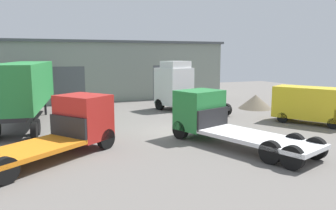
# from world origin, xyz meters

# --- Properties ---
(ground_plane) EXTENTS (60.00, 60.00, 0.00)m
(ground_plane) POSITION_xyz_m (0.00, 0.00, 0.00)
(ground_plane) COLOR slate
(warehouse_building) EXTENTS (23.55, 6.68, 6.10)m
(warehouse_building) POSITION_xyz_m (0.00, 17.08, 3.06)
(warehouse_building) COLOR gray
(warehouse_building) RESTS_ON ground_plane
(tractor_unit_white) EXTENTS (4.47, 6.95, 4.16)m
(tractor_unit_white) POSITION_xyz_m (3.24, 7.18, 1.95)
(tractor_unit_white) COLOR silver
(tractor_unit_white) RESTS_ON ground_plane
(container_trailer_green) EXTENTS (4.08, 11.01, 4.16)m
(container_trailer_green) POSITION_xyz_m (-8.56, 6.06, 2.64)
(container_trailer_green) COLOR #28843D
(container_trailer_green) RESTS_ON ground_plane
(flatbed_truck_red) EXTENTS (7.47, 6.35, 2.71)m
(flatbed_truck_red) POSITION_xyz_m (-6.69, -2.13, 1.31)
(flatbed_truck_red) COLOR red
(flatbed_truck_red) RESTS_ON ground_plane
(delivery_van_yellow) EXTENTS (4.20, 5.26, 2.51)m
(delivery_van_yellow) POSITION_xyz_m (9.54, -1.47, 1.36)
(delivery_van_yellow) COLOR yellow
(delivery_van_yellow) RESTS_ON ground_plane
(flatbed_truck_green) EXTENTS (4.80, 8.16, 2.72)m
(flatbed_truck_green) POSITION_xyz_m (0.99, -2.91, 1.30)
(flatbed_truck_green) COLOR #28843D
(flatbed_truck_green) RESTS_ON ground_plane
(gravel_pile) EXTENTS (2.96, 2.96, 1.22)m
(gravel_pile) POSITION_xyz_m (9.93, 5.36, 0.61)
(gravel_pile) COLOR #665B4C
(gravel_pile) RESTS_ON ground_plane
(oil_drum) EXTENTS (0.58, 0.58, 0.88)m
(oil_drum) POSITION_xyz_m (2.93, 0.95, 0.44)
(oil_drum) COLOR #33519E
(oil_drum) RESTS_ON ground_plane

